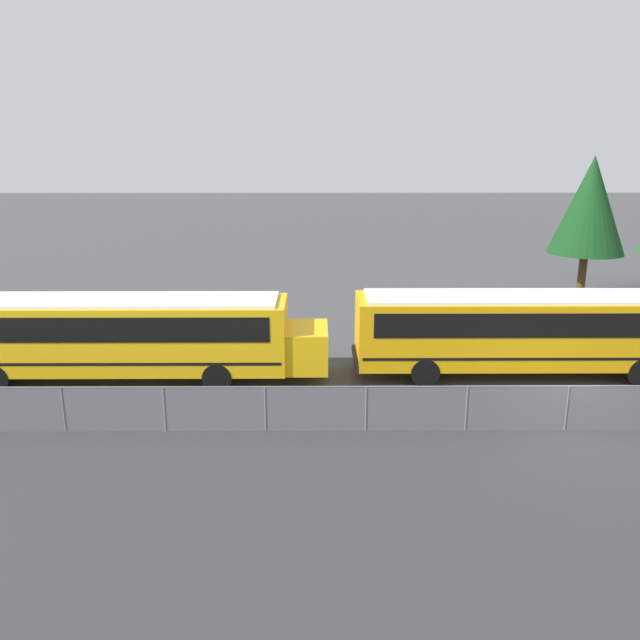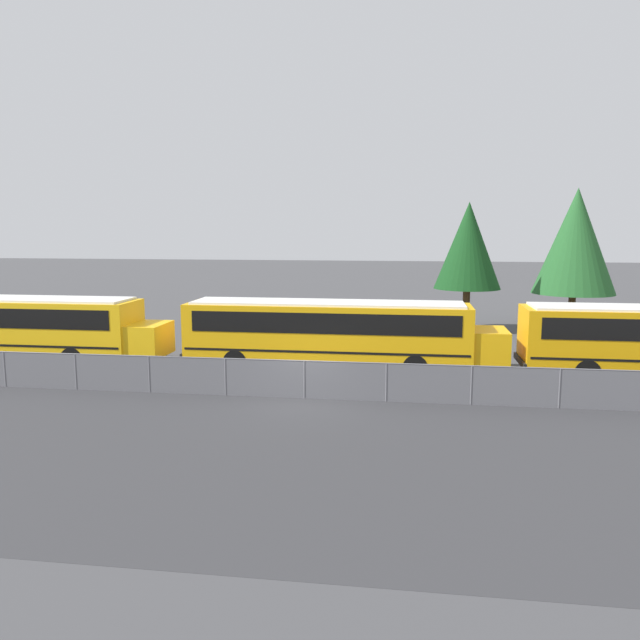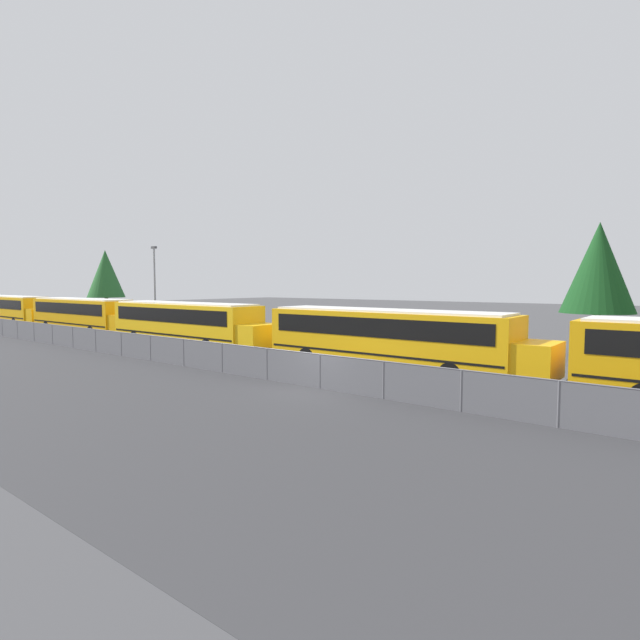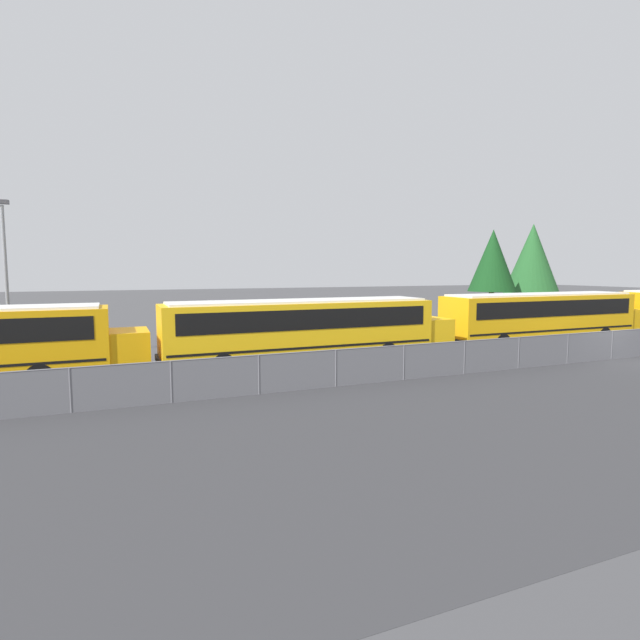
{
  "view_description": "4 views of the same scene",
  "coord_description": "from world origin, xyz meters",
  "px_view_note": "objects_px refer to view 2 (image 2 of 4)",
  "views": [
    {
      "loc": [
        -7.51,
        -17.25,
        8.29
      ],
      "look_at": [
        -7.39,
        4.47,
        2.23
      ],
      "focal_mm": 35.0,
      "sensor_mm": 36.0,
      "label": 1
    },
    {
      "loc": [
        3.74,
        -22.16,
        6.25
      ],
      "look_at": [
        -0.12,
        4.94,
        2.22
      ],
      "focal_mm": 35.0,
      "sensor_mm": 36.0,
      "label": 2
    },
    {
      "loc": [
        12.5,
        -15.89,
        4.29
      ],
      "look_at": [
        -3.09,
        3.93,
        2.46
      ],
      "focal_mm": 28.0,
      "sensor_mm": 36.0,
      "label": 3
    },
    {
      "loc": [
        -22.86,
        -16.97,
        4.44
      ],
      "look_at": [
        -13.44,
        5.45,
        1.98
      ],
      "focal_mm": 28.0,
      "sensor_mm": 36.0,
      "label": 4
    }
  ],
  "objects_px": {
    "school_bus_2": "(13,324)",
    "school_bus_3": "(334,329)",
    "tree_1": "(468,246)",
    "tree_0": "(576,241)"
  },
  "relations": [
    {
      "from": "school_bus_2",
      "to": "tree_0",
      "type": "height_order",
      "value": "tree_0"
    },
    {
      "from": "tree_0",
      "to": "tree_1",
      "type": "xyz_separation_m",
      "value": [
        -6.77,
        -2.26,
        -0.25
      ]
    },
    {
      "from": "school_bus_3",
      "to": "tree_1",
      "type": "bearing_deg",
      "value": 60.56
    },
    {
      "from": "tree_1",
      "to": "school_bus_2",
      "type": "bearing_deg",
      "value": -150.33
    },
    {
      "from": "school_bus_2",
      "to": "school_bus_3",
      "type": "height_order",
      "value": "same"
    },
    {
      "from": "school_bus_2",
      "to": "tree_1",
      "type": "height_order",
      "value": "tree_1"
    },
    {
      "from": "school_bus_2",
      "to": "school_bus_3",
      "type": "xyz_separation_m",
      "value": [
        15.07,
        0.46,
        0.0
      ]
    },
    {
      "from": "school_bus_2",
      "to": "school_bus_3",
      "type": "relative_size",
      "value": 1.0
    },
    {
      "from": "tree_0",
      "to": "tree_1",
      "type": "distance_m",
      "value": 7.14
    },
    {
      "from": "tree_0",
      "to": "school_bus_2",
      "type": "bearing_deg",
      "value": -152.82
    }
  ]
}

